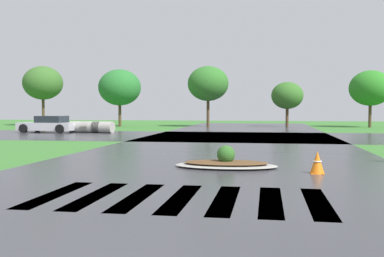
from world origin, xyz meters
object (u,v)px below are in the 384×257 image
(car_dark_suv, at_px, (49,125))
(traffic_cone, at_px, (317,163))
(median_island, at_px, (226,163))
(drainage_pipe_stack, at_px, (91,127))

(car_dark_suv, bearing_deg, traffic_cone, 135.73)
(car_dark_suv, bearing_deg, median_island, 132.52)
(drainage_pipe_stack, xyz_separation_m, traffic_cone, (14.09, -18.60, -0.11))
(median_island, height_order, drainage_pipe_stack, drainage_pipe_stack)
(median_island, distance_m, drainage_pipe_stack, 21.07)
(median_island, xyz_separation_m, drainage_pipe_stack, (-11.46, 17.67, 0.28))
(median_island, xyz_separation_m, traffic_cone, (2.63, -0.92, 0.17))
(median_island, height_order, car_dark_suv, car_dark_suv)
(traffic_cone, bearing_deg, car_dark_suv, 133.17)
(car_dark_suv, height_order, drainage_pipe_stack, car_dark_suv)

